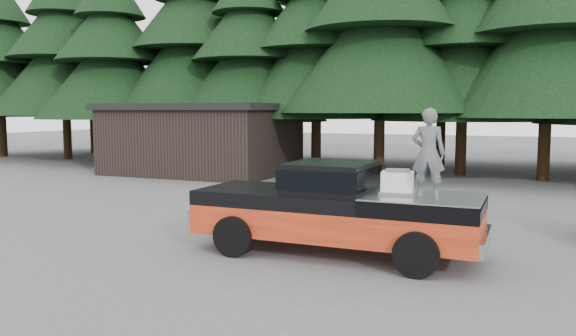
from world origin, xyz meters
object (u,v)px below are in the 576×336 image
at_px(man_on_bed, 428,153).
at_px(pickup_truck, 336,223).
at_px(air_compressor, 397,183).
at_px(utility_building, 203,138).

bearing_deg(man_on_bed, pickup_truck, -10.76).
bearing_deg(air_compressor, man_on_bed, -33.33).
bearing_deg(utility_building, pickup_truck, -48.52).
height_order(pickup_truck, man_on_bed, man_on_bed).
distance_m(man_on_bed, utility_building, 17.79).
xyz_separation_m(pickup_truck, man_on_bed, (1.89, -0.24, 1.51)).
distance_m(air_compressor, man_on_bed, 0.94).
relative_size(pickup_truck, utility_building, 0.71).
height_order(pickup_truck, air_compressor, air_compressor).
bearing_deg(utility_building, man_on_bed, -44.46).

